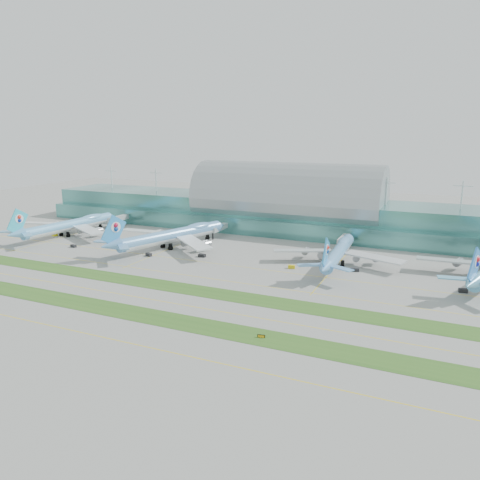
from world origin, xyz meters
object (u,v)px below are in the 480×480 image
at_px(airliner_c, 339,251).
at_px(taxiway_sign_east, 261,336).
at_px(airliner_b, 173,235).
at_px(airliner_a, 70,225).
at_px(terminal, 287,208).

relative_size(airliner_c, taxiway_sign_east, 29.52).
bearing_deg(airliner_b, taxiway_sign_east, -26.59).
distance_m(airliner_b, taxiway_sign_east, 123.41).
bearing_deg(airliner_a, airliner_b, 6.29).
xyz_separation_m(airliner_b, taxiway_sign_east, (86.61, -87.67, -6.55)).
distance_m(airliner_c, taxiway_sign_east, 92.55).
distance_m(terminal, taxiway_sign_east, 163.80).
relative_size(terminal, airliner_b, 4.22).
bearing_deg(airliner_a, airliner_c, 8.01).
bearing_deg(terminal, airliner_a, -149.19).
xyz_separation_m(airliner_a, taxiway_sign_east, (160.48, -87.89, -6.10)).
height_order(airliner_b, taxiway_sign_east, airliner_b).
relative_size(airliner_b, airliner_c, 1.13).
relative_size(airliner_a, taxiway_sign_east, 32.14).
height_order(terminal, taxiway_sign_east, terminal).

